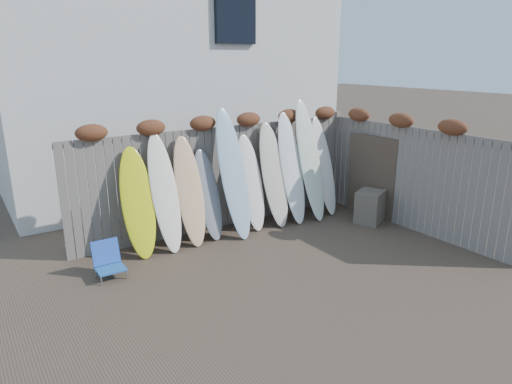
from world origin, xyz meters
TOP-DOWN VIEW (x-y plane):
  - ground at (0.00, 0.00)m, footprint 80.00×80.00m
  - back_fence at (0.06, 2.39)m, footprint 6.05×0.28m
  - right_fence at (2.99, 0.25)m, footprint 0.28×4.40m
  - house at (0.50, 6.50)m, footprint 8.50×5.50m
  - beach_chair at (-2.57, 1.47)m, footprint 0.42×0.45m
  - wooden_crate at (2.60, 0.90)m, footprint 0.71×0.66m
  - lattice_panel at (2.92, 1.21)m, footprint 0.20×1.14m
  - surfboard_0 at (-1.85, 2.00)m, footprint 0.61×0.70m
  - surfboard_1 at (-1.37, 1.99)m, footprint 0.49×0.73m
  - surfboard_2 at (-0.90, 1.99)m, footprint 0.54×0.71m
  - surfboard_3 at (-0.51, 2.01)m, footprint 0.51×0.63m
  - surfboard_4 at (-0.04, 1.89)m, footprint 0.55×0.85m
  - surfboard_5 at (0.43, 2.02)m, footprint 0.51×0.67m
  - surfboard_6 at (0.93, 1.96)m, footprint 0.56×0.74m
  - surfboard_7 at (1.36, 1.93)m, footprint 0.54×0.80m
  - surfboard_8 at (1.80, 1.88)m, footprint 0.52×0.86m
  - surfboard_9 at (2.26, 1.95)m, footprint 0.50×0.74m

SIDE VIEW (x-z plane):
  - ground at x=0.00m, z-range 0.00..0.00m
  - beach_chair at x=-2.57m, z-range -0.02..0.53m
  - wooden_crate at x=2.60m, z-range 0.00..0.67m
  - surfboard_3 at x=-0.51m, z-range 0.00..1.66m
  - lattice_panel at x=2.92m, z-range 0.00..1.72m
  - surfboard_5 at x=0.43m, z-range 0.00..1.84m
  - surfboard_0 at x=-1.85m, z-range 0.00..1.84m
  - surfboard_2 at x=-0.90m, z-range 0.00..1.93m
  - surfboard_1 at x=-1.37m, z-range 0.00..2.03m
  - surfboard_6 at x=0.93m, z-range 0.00..2.04m
  - surfboard_9 at x=2.26m, z-range 0.00..2.05m
  - surfboard_7 at x=1.36m, z-range 0.00..2.21m
  - right_fence at x=2.99m, z-range 0.02..2.26m
  - back_fence at x=0.06m, z-range 0.06..2.30m
  - surfboard_4 at x=-0.04m, z-range 0.00..2.38m
  - surfboard_8 at x=1.80m, z-range 0.00..2.44m
  - house at x=0.50m, z-range 0.04..6.36m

